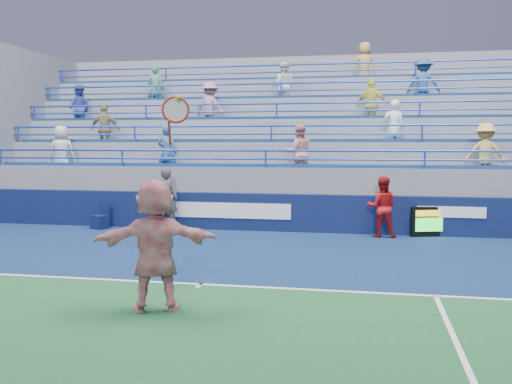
% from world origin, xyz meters
% --- Properties ---
extents(ground, '(120.00, 120.00, 0.00)m').
position_xyz_m(ground, '(0.00, 0.00, 0.00)').
color(ground, '#333538').
extents(sponsor_wall, '(18.00, 0.32, 1.10)m').
position_xyz_m(sponsor_wall, '(0.00, 6.50, 0.55)').
color(sponsor_wall, '#0A1738').
rests_on(sponsor_wall, ground).
extents(bleacher_stand, '(18.00, 5.60, 6.13)m').
position_xyz_m(bleacher_stand, '(-0.00, 10.27, 1.54)').
color(bleacher_stand, slate).
rests_on(bleacher_stand, ground).
extents(serve_speed_board, '(1.19, 0.49, 0.83)m').
position_xyz_m(serve_speed_board, '(4.71, 6.35, 0.42)').
color(serve_speed_board, black).
rests_on(serve_speed_board, ground).
extents(judge_chair, '(0.52, 0.52, 0.74)m').
position_xyz_m(judge_chair, '(-4.90, 5.92, 0.24)').
color(judge_chair, '#0D163E').
rests_on(judge_chair, ground).
extents(tennis_player, '(2.00, 1.20, 3.29)m').
position_xyz_m(tennis_player, '(-0.23, -1.62, 1.03)').
color(tennis_player, white).
rests_on(tennis_player, ground).
extents(line_judge, '(0.71, 0.49, 1.89)m').
position_xyz_m(line_judge, '(-2.81, 5.94, 0.94)').
color(line_judge, '#131634').
rests_on(line_judge, ground).
extents(ball_girl, '(0.82, 0.65, 1.67)m').
position_xyz_m(ball_girl, '(3.34, 6.00, 0.84)').
color(ball_girl, '#AB1314').
rests_on(ball_girl, ground).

